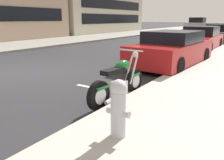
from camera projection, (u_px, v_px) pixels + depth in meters
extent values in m
plane|color=#28282B|center=(18.00, 73.00, 7.91)|extent=(260.00, 260.00, 0.00)
cube|color=gray|center=(86.00, 38.00, 21.26)|extent=(120.00, 5.00, 0.14)
cube|color=silver|center=(110.00, 91.00, 5.87)|extent=(0.12, 2.20, 0.01)
cylinder|color=black|center=(134.00, 81.00, 5.69)|extent=(0.62, 0.13, 0.61)
cylinder|color=silver|center=(134.00, 81.00, 5.69)|extent=(0.34, 0.13, 0.34)
cylinder|color=black|center=(99.00, 96.00, 4.58)|extent=(0.62, 0.13, 0.61)
cylinder|color=silver|center=(99.00, 96.00, 4.58)|extent=(0.34, 0.13, 0.34)
cube|color=silver|center=(118.00, 88.00, 5.14)|extent=(0.41, 0.28, 0.30)
cube|color=black|center=(114.00, 71.00, 4.89)|extent=(0.69, 0.25, 0.10)
ellipsoid|color=#196028|center=(123.00, 65.00, 5.15)|extent=(0.49, 0.26, 0.24)
cube|color=#196028|center=(100.00, 87.00, 4.58)|extent=(0.37, 0.19, 0.06)
cube|color=#196028|center=(134.00, 74.00, 5.63)|extent=(0.33, 0.17, 0.06)
cylinder|color=silver|center=(129.00, 69.00, 5.53)|extent=(0.34, 0.06, 0.65)
cylinder|color=silver|center=(134.00, 70.00, 5.45)|extent=(0.34, 0.06, 0.65)
cylinder|color=silver|center=(131.00, 50.00, 5.35)|extent=(0.06, 0.62, 0.04)
sphere|color=silver|center=(135.00, 54.00, 5.53)|extent=(0.15, 0.15, 0.15)
cylinder|color=silver|center=(116.00, 97.00, 4.85)|extent=(0.71, 0.12, 0.16)
cube|color=#AD1919|center=(172.00, 52.00, 9.01)|extent=(4.58, 2.15, 0.74)
cube|color=black|center=(174.00, 37.00, 8.91)|extent=(2.36, 1.86, 0.45)
cylinder|color=black|center=(167.00, 52.00, 10.70)|extent=(0.63, 0.26, 0.62)
cylinder|color=black|center=(205.00, 55.00, 9.71)|extent=(0.63, 0.26, 0.62)
cylinder|color=black|center=(133.00, 61.00, 8.43)|extent=(0.63, 0.26, 0.62)
cylinder|color=black|center=(178.00, 66.00, 7.43)|extent=(0.63, 0.26, 0.62)
cube|color=#AD1919|center=(201.00, 41.00, 13.74)|extent=(4.58, 1.79, 0.68)
cube|color=black|center=(202.00, 31.00, 13.58)|extent=(2.13, 1.64, 0.54)
cylinder|color=black|center=(193.00, 42.00, 15.44)|extent=(0.62, 0.22, 0.62)
cylinder|color=black|center=(219.00, 43.00, 14.57)|extent=(0.62, 0.22, 0.62)
cylinder|color=black|center=(179.00, 46.00, 13.00)|extent=(0.62, 0.22, 0.62)
cylinder|color=black|center=(210.00, 48.00, 12.13)|extent=(0.62, 0.22, 0.62)
cube|color=#4C515B|center=(219.00, 36.00, 17.97)|extent=(4.65, 2.01, 0.72)
cube|color=black|center=(220.00, 28.00, 17.87)|extent=(2.33, 1.77, 0.53)
cylinder|color=black|center=(212.00, 37.00, 19.68)|extent=(0.63, 0.24, 0.62)
cylinder|color=black|center=(203.00, 39.00, 17.31)|extent=(0.63, 0.24, 0.62)
cylinder|color=black|center=(220.00, 33.00, 24.30)|extent=(0.63, 0.26, 0.62)
cylinder|color=black|center=(213.00, 35.00, 22.09)|extent=(0.63, 0.26, 0.62)
cube|color=#B7B7BC|center=(203.00, 26.00, 34.23)|extent=(2.24, 5.39, 0.99)
cube|color=black|center=(198.00, 20.00, 34.55)|extent=(1.98, 2.10, 0.76)
cylinder|color=black|center=(189.00, 29.00, 34.65)|extent=(0.29, 0.77, 0.76)
cylinder|color=black|center=(193.00, 28.00, 36.07)|extent=(0.29, 0.77, 0.76)
cylinder|color=black|center=(215.00, 29.00, 32.60)|extent=(0.29, 0.77, 0.76)
cylinder|color=black|center=(217.00, 29.00, 34.02)|extent=(0.29, 0.77, 0.76)
cylinder|color=#B7B7BC|center=(118.00, 114.00, 3.27)|extent=(0.22, 0.22, 0.67)
sphere|color=#B7B7BC|center=(118.00, 88.00, 3.17)|extent=(0.24, 0.24, 0.24)
cylinder|color=#B7B7BC|center=(110.00, 110.00, 3.34)|extent=(0.10, 0.08, 0.10)
cylinder|color=#B7B7BC|center=(127.00, 114.00, 3.19)|extent=(0.10, 0.08, 0.10)
cube|color=black|center=(14.00, 14.00, 17.36)|extent=(9.93, 0.06, 1.10)
cube|color=beige|center=(82.00, 1.00, 31.21)|extent=(15.26, 10.67, 8.24)
cube|color=black|center=(115.00, 19.00, 28.95)|extent=(12.82, 0.06, 1.10)
cube|color=black|center=(115.00, 5.00, 28.51)|extent=(12.82, 0.06, 1.10)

